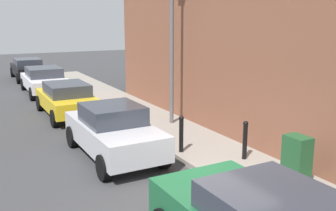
{
  "coord_description": "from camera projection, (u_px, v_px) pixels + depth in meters",
  "views": [
    {
      "loc": [
        -3.84,
        -6.04,
        3.75
      ],
      "look_at": [
        1.5,
        3.95,
        1.2
      ],
      "focal_mm": 40.82,
      "sensor_mm": 36.0,
      "label": 1
    }
  ],
  "objects": [
    {
      "name": "car_silver",
      "position": [
        113.0,
        131.0,
        10.56
      ],
      "size": [
        1.85,
        3.94,
        1.47
      ],
      "rotation": [
        0.0,
        0.0,
        1.58
      ],
      "color": "#B7B7BC",
      "rests_on": "ground"
    },
    {
      "name": "car_yellow",
      "position": [
        67.0,
        99.0,
        15.07
      ],
      "size": [
        1.82,
        3.99,
        1.33
      ],
      "rotation": [
        0.0,
        0.0,
        1.57
      ],
      "color": "gold",
      "rests_on": "ground"
    },
    {
      "name": "utility_cabinet",
      "position": [
        296.0,
        163.0,
        8.35
      ],
      "size": [
        0.46,
        0.61,
        1.15
      ],
      "color": "#1E4C28",
      "rests_on": "sidewalk"
    },
    {
      "name": "bollard_far_kerb",
      "position": [
        181.0,
        133.0,
        10.53
      ],
      "size": [
        0.14,
        0.14,
        1.04
      ],
      "color": "black",
      "rests_on": "sidewalk"
    },
    {
      "name": "car_white",
      "position": [
        44.0,
        80.0,
        19.72
      ],
      "size": [
        1.99,
        4.26,
        1.36
      ],
      "rotation": [
        0.0,
        0.0,
        1.56
      ],
      "color": "silver",
      "rests_on": "ground"
    },
    {
      "name": "car_black",
      "position": [
        28.0,
        68.0,
        24.47
      ],
      "size": [
        1.84,
        4.26,
        1.32
      ],
      "rotation": [
        0.0,
        0.0,
        1.57
      ],
      "color": "black",
      "rests_on": "ground"
    },
    {
      "name": "sidewalk",
      "position": [
        156.0,
        123.0,
        13.9
      ],
      "size": [
        2.2,
        30.0,
        0.15
      ],
      "primitive_type": "cube",
      "color": "gray",
      "rests_on": "ground"
    },
    {
      "name": "ground",
      "position": [
        194.0,
        208.0,
        7.79
      ],
      "size": [
        80.0,
        80.0,
        0.0
      ],
      "primitive_type": "plane",
      "color": "#38383A"
    },
    {
      "name": "bollard_near_cabinet",
      "position": [
        245.0,
        139.0,
        9.99
      ],
      "size": [
        0.14,
        0.14,
        1.04
      ],
      "color": "black",
      "rests_on": "sidewalk"
    },
    {
      "name": "lamppost",
      "position": [
        172.0,
        33.0,
        12.97
      ],
      "size": [
        0.2,
        0.44,
        5.72
      ],
      "color": "#59595B",
      "rests_on": "sidewalk"
    }
  ]
}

